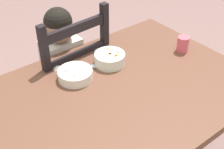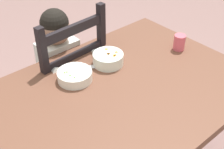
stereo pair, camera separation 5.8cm
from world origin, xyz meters
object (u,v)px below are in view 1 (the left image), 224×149
object	(u,v)px
child_figure	(65,61)
spoon	(98,66)
bowl_of_peas	(75,74)
drinking_cup	(183,44)
bowl_of_carrots	(110,58)
dining_chair	(67,84)
dining_table	(121,105)

from	to	relation	value
child_figure	spoon	xyz separation A→B (m)	(0.04, -0.28, 0.10)
bowl_of_peas	spoon	bearing A→B (deg)	4.10
drinking_cup	child_figure	bearing A→B (deg)	138.34
bowl_of_peas	bowl_of_carrots	bearing A→B (deg)	-0.01
spoon	drinking_cup	xyz separation A→B (m)	(0.45, -0.16, 0.04)
dining_chair	bowl_of_carrots	distance (m)	0.43
bowl_of_peas	spoon	world-z (taller)	bowl_of_peas
bowl_of_carrots	spoon	distance (m)	0.07
dining_chair	child_figure	bearing A→B (deg)	-138.59
child_figure	bowl_of_peas	size ratio (longest dim) A/B	5.64
bowl_of_peas	dining_chair	bearing A→B (deg)	69.99
bowl_of_carrots	dining_table	bearing A→B (deg)	-112.16
child_figure	bowl_of_peas	bearing A→B (deg)	-109.61
bowl_of_carrots	spoon	bearing A→B (deg)	170.92
spoon	drinking_cup	world-z (taller)	drinking_cup
dining_table	bowl_of_carrots	distance (m)	0.25
bowl_of_peas	spoon	xyz separation A→B (m)	(0.14, 0.01, -0.02)
child_figure	spoon	world-z (taller)	child_figure
drinking_cup	spoon	bearing A→B (deg)	161.06
bowl_of_peas	spoon	size ratio (longest dim) A/B	1.47
child_figure	drinking_cup	xyz separation A→B (m)	(0.49, -0.44, 0.14)
drinking_cup	dining_chair	bearing A→B (deg)	137.95
child_figure	bowl_of_carrots	distance (m)	0.34
dining_table	bowl_of_peas	world-z (taller)	bowl_of_peas
drinking_cup	bowl_of_peas	bearing A→B (deg)	166.34
bowl_of_peas	drinking_cup	xyz separation A→B (m)	(0.60, -0.15, 0.02)
dining_chair	bowl_of_peas	size ratio (longest dim) A/B	5.78
dining_chair	child_figure	size ratio (longest dim) A/B	1.02
dining_chair	drinking_cup	size ratio (longest dim) A/B	11.27
child_figure	drinking_cup	size ratio (longest dim) A/B	11.00
bowl_of_peas	dining_table	bearing A→B (deg)	-56.24
dining_table	bowl_of_peas	size ratio (longest dim) A/B	7.31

